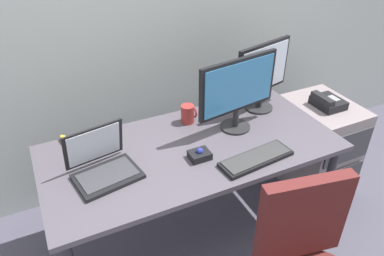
# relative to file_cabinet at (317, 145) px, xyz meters

# --- Properties ---
(ground_plane) EXTENTS (8.00, 8.00, 0.00)m
(ground_plane) POSITION_rel_file_cabinet_xyz_m (-1.05, -0.08, -0.33)
(ground_plane) COLOR #4C4857
(desk) EXTENTS (1.64, 0.78, 0.70)m
(desk) POSITION_rel_file_cabinet_xyz_m (-1.05, -0.08, 0.30)
(desk) COLOR #4F4952
(desk) RESTS_ON ground
(file_cabinet) EXTENTS (0.42, 0.53, 0.67)m
(file_cabinet) POSITION_rel_file_cabinet_xyz_m (0.00, 0.00, 0.00)
(file_cabinet) COLOR gray
(file_cabinet) RESTS_ON ground
(desk_phone) EXTENTS (0.17, 0.20, 0.09)m
(desk_phone) POSITION_rel_file_cabinet_xyz_m (-0.01, -0.02, 0.37)
(desk_phone) COLOR black
(desk_phone) RESTS_ON file_cabinet
(monitor_main) EXTENTS (0.52, 0.18, 0.44)m
(monitor_main) POSITION_rel_file_cabinet_xyz_m (-0.73, -0.02, 0.62)
(monitor_main) COLOR #262628
(monitor_main) RESTS_ON desk
(monitor_side) EXTENTS (0.43, 0.18, 0.44)m
(monitor_side) POSITION_rel_file_cabinet_xyz_m (-0.47, 0.11, 0.62)
(monitor_side) COLOR #262628
(monitor_side) RESTS_ON desk
(keyboard) EXTENTS (0.42, 0.18, 0.03)m
(keyboard) POSITION_rel_file_cabinet_xyz_m (-0.80, -0.34, 0.38)
(keyboard) COLOR black
(keyboard) RESTS_ON desk
(laptop) EXTENTS (0.35, 0.32, 0.24)m
(laptop) POSITION_rel_file_cabinet_xyz_m (-1.55, -0.10, 0.42)
(laptop) COLOR black
(laptop) RESTS_ON desk
(trackball_mouse) EXTENTS (0.11, 0.09, 0.07)m
(trackball_mouse) POSITION_rel_file_cabinet_xyz_m (-1.06, -0.20, 0.39)
(trackball_mouse) COLOR black
(trackball_mouse) RESTS_ON desk
(coffee_mug) EXTENTS (0.09, 0.08, 0.11)m
(coffee_mug) POSITION_rel_file_cabinet_xyz_m (-0.96, 0.16, 0.43)
(coffee_mug) COLOR #A12F2C
(coffee_mug) RESTS_ON desk
(banana) EXTENTS (0.11, 0.19, 0.04)m
(banana) POSITION_rel_file_cabinet_xyz_m (-1.67, 0.22, 0.39)
(banana) COLOR yellow
(banana) RESTS_ON desk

